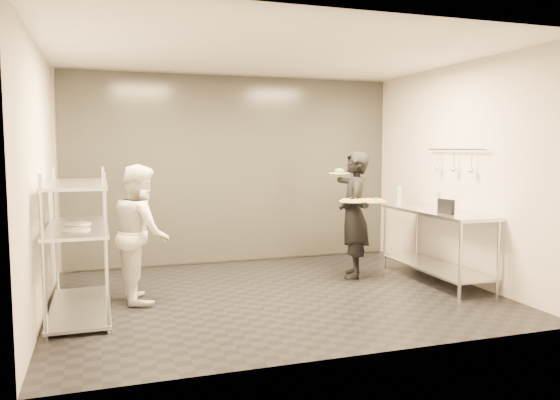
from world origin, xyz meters
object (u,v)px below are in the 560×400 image
object	(u,v)px
pizza_plate_near	(353,201)
bottle_clear	(438,201)
bottle_dark	(399,198)
pizza_plate_far	(372,201)
bottle_green	(399,195)
pos_monitor	(446,207)
prep_counter	(436,233)
waiter	(354,215)
chef	(141,233)
pass_rack	(78,240)
salad_plate	(339,172)

from	to	relation	value
pizza_plate_near	bottle_clear	distance (m)	1.11
pizza_plate_near	bottle_dark	xyz separation A→B (m)	(0.95, 0.48, -0.03)
pizza_plate_far	bottle_green	bearing A→B (deg)	36.83
pos_monitor	prep_counter	bearing A→B (deg)	65.91
waiter	bottle_green	world-z (taller)	waiter
prep_counter	chef	size ratio (longest dim) A/B	1.17
prep_counter	bottle_dark	distance (m)	0.89
waiter	chef	distance (m)	2.78
pass_rack	salad_plate	distance (m)	3.50
prep_counter	bottle_clear	bearing A→B (deg)	49.30
pos_monitor	bottle_dark	xyz separation A→B (m)	(0.04, 1.16, 0.01)
prep_counter	chef	bearing A→B (deg)	175.69
pass_rack	pizza_plate_far	bearing A→B (deg)	4.41
pizza_plate_far	bottle_green	distance (m)	0.88
chef	pos_monitor	distance (m)	3.62
pass_rack	bottle_green	world-z (taller)	pass_rack
waiter	bottle_clear	world-z (taller)	waiter
waiter	chef	size ratio (longest dim) A/B	1.08
bottle_clear	pizza_plate_far	bearing A→B (deg)	166.07
pos_monitor	pizza_plate_near	bearing A→B (deg)	137.68
bottle_dark	pizza_plate_near	bearing A→B (deg)	-153.01
pizza_plate_near	salad_plate	distance (m)	0.63
pos_monitor	bottle_clear	bearing A→B (deg)	62.00
pizza_plate_far	bottle_dark	bearing A→B (deg)	36.96
waiter	pass_rack	bearing A→B (deg)	-56.81
pizza_plate_near	pass_rack	bearing A→B (deg)	-174.47
bottle_green	bottle_clear	bearing A→B (deg)	-79.83
pizza_plate_far	bottle_green	xyz separation A→B (m)	(0.71, 0.53, 0.01)
bottle_dark	pos_monitor	bearing A→B (deg)	-91.88
pizza_plate_far	prep_counter	bearing A→B (deg)	-18.99
salad_plate	pos_monitor	world-z (taller)	salad_plate
pass_rack	salad_plate	bearing A→B (deg)	14.16
pizza_plate_near	bottle_dark	size ratio (longest dim) A/B	1.84
salad_plate	bottle_clear	world-z (taller)	salad_plate
pizza_plate_near	bottle_dark	distance (m)	1.07
chef	bottle_green	distance (m)	3.65
pass_rack	bottle_dark	xyz separation A→B (m)	(4.25, 0.80, 0.25)
prep_counter	salad_plate	world-z (taller)	salad_plate
bottle_dark	chef	bearing A→B (deg)	-171.72
pizza_plate_far	bottle_dark	xyz separation A→B (m)	(0.70, 0.53, -0.03)
pizza_plate_far	bottle_green	size ratio (longest dim) A/B	1.35
bottle_clear	bottle_dark	size ratio (longest dim) A/B	1.19
salad_plate	pos_monitor	size ratio (longest dim) A/B	1.12
bottle_green	prep_counter	bearing A→B (deg)	-84.37
waiter	pos_monitor	bearing A→B (deg)	65.84
prep_counter	pos_monitor	distance (m)	0.54
pizza_plate_near	chef	bearing A→B (deg)	-179.14
pass_rack	pizza_plate_near	bearing A→B (deg)	5.53
pass_rack	waiter	size ratio (longest dim) A/B	0.96
pizza_plate_near	pizza_plate_far	size ratio (longest dim) A/B	0.99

